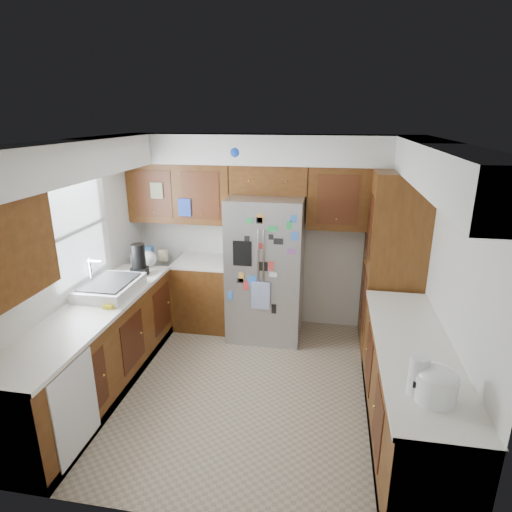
# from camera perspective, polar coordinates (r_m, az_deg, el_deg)

# --- Properties ---
(floor) EXTENTS (3.60, 3.60, 0.00)m
(floor) POSITION_cam_1_polar(r_m,az_deg,el_deg) (4.70, -1.08, -17.08)
(floor) COLOR tan
(floor) RESTS_ON ground
(room_shell) EXTENTS (3.64, 3.24, 2.52)m
(room_shell) POSITION_cam_1_polar(r_m,az_deg,el_deg) (4.30, -1.68, 6.26)
(room_shell) COLOR beige
(room_shell) RESTS_ON ground
(left_counter_run) EXTENTS (1.36, 3.20, 0.92)m
(left_counter_run) POSITION_cam_1_polar(r_m,az_deg,el_deg) (4.90, -17.15, -10.47)
(left_counter_run) COLOR #48250D
(left_counter_run) RESTS_ON ground
(right_counter_run) EXTENTS (0.63, 2.25, 0.92)m
(right_counter_run) POSITION_cam_1_polar(r_m,az_deg,el_deg) (4.07, 19.68, -17.26)
(right_counter_run) COLOR #48250D
(right_counter_run) RESTS_ON ground
(pantry) EXTENTS (0.60, 0.90, 2.15)m
(pantry) POSITION_cam_1_polar(r_m,az_deg,el_deg) (5.23, 17.74, -0.92)
(pantry) COLOR #48250D
(pantry) RESTS_ON ground
(fridge) EXTENTS (0.90, 0.79, 1.80)m
(fridge) POSITION_cam_1_polar(r_m,az_deg,el_deg) (5.33, 1.34, -1.63)
(fridge) COLOR #A8A9AE
(fridge) RESTS_ON ground
(bridge_cabinet) EXTENTS (0.96, 0.34, 0.35)m
(bridge_cabinet) POSITION_cam_1_polar(r_m,az_deg,el_deg) (5.29, 1.80, 10.22)
(bridge_cabinet) COLOR #48250D
(bridge_cabinet) RESTS_ON fridge
(fridge_top_items) EXTENTS (0.87, 0.30, 0.30)m
(fridge_top_items) POSITION_cam_1_polar(r_m,az_deg,el_deg) (5.21, -0.30, 13.53)
(fridge_top_items) COLOR #103AAD
(fridge_top_items) RESTS_ON bridge_cabinet
(sink_assembly) EXTENTS (0.52, 0.74, 0.37)m
(sink_assembly) POSITION_cam_1_polar(r_m,az_deg,el_deg) (4.78, -18.88, -3.96)
(sink_assembly) COLOR silver
(sink_assembly) RESTS_ON left_counter_run
(left_counter_clutter) EXTENTS (0.33, 0.84, 0.38)m
(left_counter_clutter) POSITION_cam_1_polar(r_m,az_deg,el_deg) (5.37, -14.82, -0.43)
(left_counter_clutter) COLOR black
(left_counter_clutter) RESTS_ON left_counter_run
(rice_cooker) EXTENTS (0.28, 0.27, 0.24)m
(rice_cooker) POSITION_cam_1_polar(r_m,az_deg,el_deg) (3.16, 22.93, -15.32)
(rice_cooker) COLOR white
(rice_cooker) RESTS_ON right_counter_run
(paper_towel) EXTENTS (0.13, 0.13, 0.28)m
(paper_towel) POSITION_cam_1_polar(r_m,az_deg,el_deg) (3.16, 20.77, -14.69)
(paper_towel) COLOR white
(paper_towel) RESTS_ON right_counter_run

